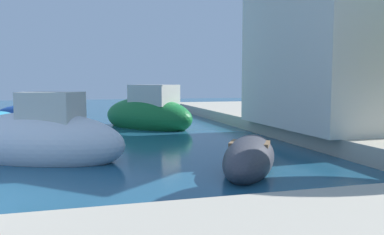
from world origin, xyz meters
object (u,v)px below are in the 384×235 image
(moored_boat_4, at_px, (40,140))
(waterfront_building_main, at_px, (365,17))
(moored_boat_8, at_px, (25,115))
(moored_boat_1, at_px, (148,114))
(moored_boat_7, at_px, (250,158))

(moored_boat_4, distance_m, waterfront_building_main, 11.38)
(moored_boat_8, bearing_deg, moored_boat_1, 165.51)
(waterfront_building_main, bearing_deg, moored_boat_7, -148.66)
(moored_boat_1, relative_size, waterfront_building_main, 0.68)
(moored_boat_4, bearing_deg, moored_boat_8, -54.01)
(moored_boat_4, distance_m, moored_boat_8, 11.19)
(moored_boat_1, height_order, waterfront_building_main, waterfront_building_main)
(moored_boat_8, bearing_deg, moored_boat_7, 140.11)
(moored_boat_1, distance_m, moored_boat_4, 7.58)
(moored_boat_7, height_order, moored_boat_8, moored_boat_8)
(moored_boat_1, distance_m, moored_boat_7, 9.01)
(moored_boat_4, relative_size, waterfront_building_main, 0.66)
(moored_boat_1, distance_m, waterfront_building_main, 9.45)
(moored_boat_4, height_order, moored_boat_8, moored_boat_4)
(moored_boat_8, height_order, waterfront_building_main, waterfront_building_main)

